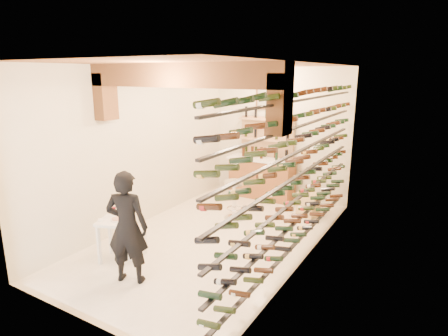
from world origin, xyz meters
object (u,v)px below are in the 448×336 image
at_px(wine_rack, 296,169).
at_px(crate_lower, 308,210).
at_px(back_counter, 262,177).
at_px(tasting_table, 115,227).
at_px(person, 127,227).
at_px(chrome_barstool, 234,197).
at_px(white_stool, 132,244).

height_order(wine_rack, crate_lower, wine_rack).
bearing_deg(back_counter, tasting_table, -98.78).
distance_m(person, crate_lower, 4.30).
bearing_deg(tasting_table, crate_lower, 39.57).
distance_m(tasting_table, crate_lower, 4.21).
bearing_deg(crate_lower, wine_rack, -78.73).
relative_size(wine_rack, tasting_table, 6.61).
relative_size(chrome_barstool, crate_lower, 1.96).
xyz_separation_m(tasting_table, crate_lower, (2.09, 3.63, -0.45)).
bearing_deg(crate_lower, chrome_barstool, -141.69).
xyz_separation_m(wine_rack, person, (-1.82, -1.98, -0.69)).
height_order(wine_rack, tasting_table, wine_rack).
height_order(person, crate_lower, person).
bearing_deg(person, white_stool, -69.65).
distance_m(wine_rack, chrome_barstool, 2.22).
bearing_deg(person, tasting_table, -50.07).
relative_size(white_stool, chrome_barstool, 0.55).
relative_size(back_counter, tasting_table, 1.97).
xyz_separation_m(white_stool, chrome_barstool, (0.65, 2.39, 0.26)).
height_order(person, chrome_barstool, person).
distance_m(wine_rack, back_counter, 3.38).
bearing_deg(person, crate_lower, -130.76).
xyz_separation_m(person, chrome_barstool, (0.13, 2.98, -0.37)).
bearing_deg(tasting_table, chrome_barstool, 52.43).
bearing_deg(tasting_table, wine_rack, 12.51).
xyz_separation_m(back_counter, white_stool, (-0.51, -4.04, -0.30)).
distance_m(back_counter, crate_lower, 1.62).
bearing_deg(back_counter, chrome_barstool, -85.04).
bearing_deg(white_stool, person, -48.48).
bearing_deg(person, back_counter, -111.06).
relative_size(person, chrome_barstool, 2.02).
bearing_deg(white_stool, tasting_table, -123.86).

